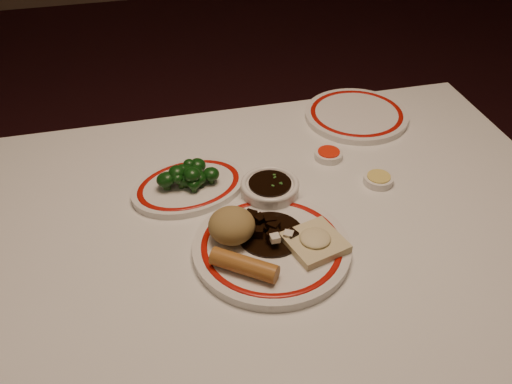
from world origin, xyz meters
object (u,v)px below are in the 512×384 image
Objects in this scene: broccoli_plate at (189,187)px; broccoli_pile at (188,175)px; rice_mound at (232,225)px; fried_wonton at (315,241)px; main_plate at (272,248)px; stirfry_heap at (270,231)px; soy_bowl at (270,191)px; dining_table at (286,251)px; spring_roll at (244,265)px.

broccoli_plate is 0.03m from broccoli_pile.
rice_mound reaches higher than fried_wonton.
main_plate is 0.09m from rice_mound.
soy_bowl is at bearing 75.33° from stirfry_heap.
broccoli_plate is 0.17m from soy_bowl.
broccoli_pile reaches higher than main_plate.
dining_table is at bearing 56.24° from main_plate.
spring_roll is 0.11m from stirfry_heap.
broccoli_pile is (-0.20, 0.25, 0.01)m from fried_wonton.
main_plate is 2.88× the size of soy_bowl.
main_plate reaches higher than broccoli_plate.
broccoli_plate is at bearing 122.64° from stirfry_heap.
dining_table is 0.19m from rice_mound.
soy_bowl is at bearing 10.97° from spring_roll.
fried_wonton is 0.18m from soy_bowl.
dining_table is at bearing -3.81° from spring_roll.
rice_mound is 0.74× the size of soy_bowl.
fried_wonton reaches higher than soy_bowl.
broccoli_plate is (-0.18, 0.14, 0.10)m from dining_table.
spring_roll is 1.03× the size of soy_bowl.
spring_roll is (-0.06, -0.05, 0.02)m from main_plate.
stirfry_heap is 0.45× the size of broccoli_plate.
dining_table is at bearing 100.34° from fried_wonton.
broccoli_pile reaches higher than soy_bowl.
main_plate is 1.19× the size of broccoli_plate.
fried_wonton is at bearing -77.56° from soy_bowl.
fried_wonton is at bearing -39.51° from spring_roll.
dining_table is 0.14m from stirfry_heap.
soy_bowl is (0.04, 0.15, 0.01)m from main_plate.
rice_mound is at bearing 38.69° from spring_roll.
spring_roll reaches higher than fried_wonton.
main_plate reaches higher than dining_table.
fried_wonton is 0.31m from broccoli_pile.
broccoli_plate reaches higher than dining_table.
broccoli_pile is at bearing 155.80° from soy_bowl.
main_plate is 2.68× the size of stirfry_heap.
main_plate is at bearing -99.73° from stirfry_heap.
dining_table is 9.87× the size of spring_roll.
broccoli_pile is at bearing 118.28° from main_plate.
dining_table is at bearing 47.85° from stirfry_heap.
broccoli_plate is (-0.05, 0.19, -0.04)m from rice_mound.
main_plate is at bearing -12.44° from spring_roll.
spring_roll is 0.14m from fried_wonton.
soy_bowl is at bearing 105.64° from dining_table.
rice_mound reaches higher than stirfry_heap.
spring_roll reaches higher than dining_table.
stirfry_heap is 0.97× the size of broccoli_pile.
soy_bowl is (-0.04, 0.17, -0.01)m from fried_wonton.
rice_mound reaches higher than broccoli_pile.
main_plate is 0.03m from stirfry_heap.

